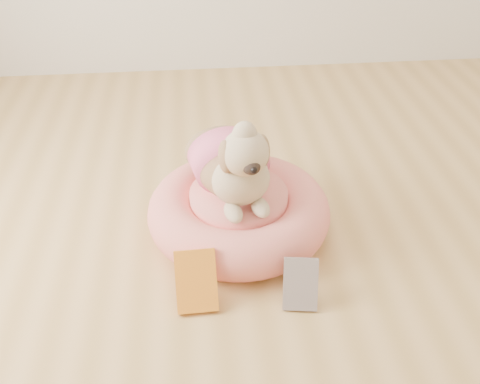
{
  "coord_description": "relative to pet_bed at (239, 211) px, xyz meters",
  "views": [
    {
      "loc": [
        -0.2,
        -1.11,
        1.38
      ],
      "look_at": [
        -0.04,
        0.52,
        0.22
      ],
      "focal_mm": 40.0,
      "sensor_mm": 36.0,
      "label": 1
    }
  ],
  "objects": [
    {
      "name": "dog",
      "position": [
        -0.02,
        0.01,
        0.28
      ],
      "size": [
        0.45,
        0.57,
        0.38
      ],
      "primitive_type": null,
      "rotation": [
        0.0,
        0.0,
        0.21
      ],
      "color": "brown",
      "rests_on": "pet_bed"
    },
    {
      "name": "book_white",
      "position": [
        0.17,
        -0.41,
        -0.01
      ],
      "size": [
        0.13,
        0.13,
        0.16
      ],
      "primitive_type": "cube",
      "rotation": [
        -0.56,
        0.0,
        -0.15
      ],
      "color": "silver",
      "rests_on": "floor"
    },
    {
      "name": "book_yellow",
      "position": [
        -0.18,
        -0.37,
        0.0
      ],
      "size": [
        0.14,
        0.15,
        0.19
      ],
      "primitive_type": "cube",
      "rotation": [
        -0.64,
        0.0,
        0.03
      ],
      "color": "yellow",
      "rests_on": "floor"
    },
    {
      "name": "pet_bed",
      "position": [
        0.0,
        0.0,
        0.0
      ],
      "size": [
        0.72,
        0.72,
        0.19
      ],
      "color": "#FE6375",
      "rests_on": "floor"
    },
    {
      "name": "floor",
      "position": [
        0.04,
        -0.57,
        -0.09
      ],
      "size": [
        4.5,
        4.5,
        0.0
      ],
      "primitive_type": "plane",
      "color": "tan",
      "rests_on": "ground"
    }
  ]
}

